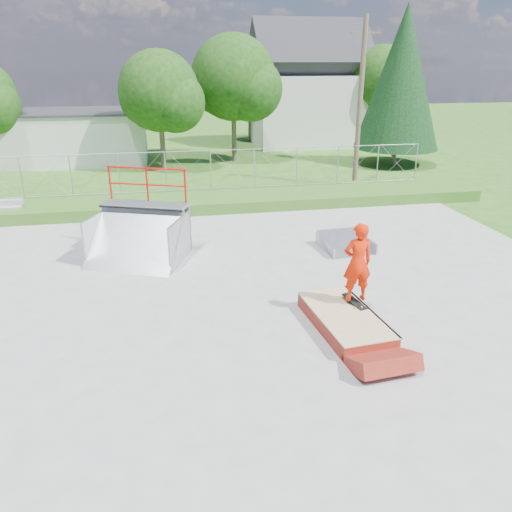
{
  "coord_description": "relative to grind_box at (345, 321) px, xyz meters",
  "views": [
    {
      "loc": [
        -2.21,
        -11.75,
        5.98
      ],
      "look_at": [
        0.15,
        0.48,
        1.1
      ],
      "focal_mm": 35.0,
      "sensor_mm": 36.0,
      "label": 1
    }
  ],
  "objects": [
    {
      "name": "tree_back_mid",
      "position": [
        3.37,
        29.71,
        3.42
      ],
      "size": [
        4.08,
        3.84,
        5.7
      ],
      "color": "brown",
      "rests_on": "ground"
    },
    {
      "name": "tree_center",
      "position": [
        0.94,
        21.67,
        4.64
      ],
      "size": [
        5.44,
        5.12,
        7.6
      ],
      "color": "brown",
      "rests_on": "ground"
    },
    {
      "name": "utility_pole",
      "position": [
        5.65,
        13.85,
        3.79
      ],
      "size": [
        0.24,
        0.24,
        8.0
      ],
      "primitive_type": "cylinder",
      "color": "brown",
      "rests_on": "ground"
    },
    {
      "name": "utility_building_flat",
      "position": [
        -9.85,
        23.85,
        1.29
      ],
      "size": [
        10.0,
        6.0,
        3.0
      ],
      "primitive_type": "cube",
      "color": "beige",
      "rests_on": "ground"
    },
    {
      "name": "tree_right_far",
      "position": [
        12.42,
        25.68,
        4.33
      ],
      "size": [
        5.1,
        4.8,
        7.12
      ],
      "color": "brown",
      "rests_on": "ground"
    },
    {
      "name": "grind_box",
      "position": [
        0.0,
        0.0,
        0.0
      ],
      "size": [
        1.6,
        2.91,
        0.42
      ],
      "rotation": [
        0.0,
        0.0,
        0.09
      ],
      "color": "maroon",
      "rests_on": "concrete_pad"
    },
    {
      "name": "flat_bank_ramp",
      "position": [
        1.93,
        5.06,
        0.03
      ],
      "size": [
        1.68,
        1.78,
        0.48
      ],
      "primitive_type": null,
      "rotation": [
        0.0,
        0.0,
        0.07
      ],
      "color": "#989A9F",
      "rests_on": "concrete_pad"
    },
    {
      "name": "gable_house",
      "position": [
        7.15,
        27.85,
        3.63
      ],
      "size": [
        8.4,
        6.08,
        8.94
      ],
      "color": "beige",
      "rests_on": "ground"
    },
    {
      "name": "ground",
      "position": [
        -1.85,
        1.85,
        -0.21
      ],
      "size": [
        120.0,
        120.0,
        0.0
      ],
      "primitive_type": "plane",
      "color": "#2A5B1A",
      "rests_on": "ground"
    },
    {
      "name": "concrete_pad",
      "position": [
        -1.85,
        1.85,
        -0.19
      ],
      "size": [
        20.0,
        16.0,
        0.04
      ],
      "primitive_type": "cube",
      "color": "gray",
      "rests_on": "ground"
    },
    {
      "name": "concrete_stairs",
      "position": [
        -10.35,
        10.55,
        0.19
      ],
      "size": [
        1.5,
        1.6,
        0.8
      ],
      "primitive_type": null,
      "color": "gray",
      "rests_on": "ground"
    },
    {
      "name": "chain_link_fence",
      "position": [
        -1.85,
        12.35,
        1.19
      ],
      "size": [
        20.0,
        0.06,
        1.8
      ],
      "primitive_type": null,
      "color": "#93969B",
      "rests_on": "grass_berm"
    },
    {
      "name": "grass_berm",
      "position": [
        -1.85,
        11.35,
        0.04
      ],
      "size": [
        24.0,
        3.0,
        0.5
      ],
      "primitive_type": "cube",
      "color": "#2A5B1A",
      "rests_on": "ground"
    },
    {
      "name": "skateboard",
      "position": [
        0.4,
        0.45,
        0.25
      ],
      "size": [
        0.44,
        0.82,
        0.13
      ],
      "primitive_type": "cube",
      "rotation": [
        0.14,
        0.0,
        0.3
      ],
      "color": "black",
      "rests_on": "grind_box"
    },
    {
      "name": "quarter_pipe",
      "position": [
        -4.93,
        5.34,
        1.19
      ],
      "size": [
        3.47,
        3.23,
        2.79
      ],
      "primitive_type": null,
      "rotation": [
        0.0,
        0.0,
        -0.38
      ],
      "color": "#989A9F",
      "rests_on": "concrete_pad"
    },
    {
      "name": "tree_left_near",
      "position": [
        -3.6,
        19.69,
        4.03
      ],
      "size": [
        4.76,
        4.48,
        6.65
      ],
      "color": "brown",
      "rests_on": "ground"
    },
    {
      "name": "skater",
      "position": [
        0.4,
        0.45,
        1.23
      ],
      "size": [
        0.72,
        0.47,
        1.95
      ],
      "primitive_type": "imported",
      "rotation": [
        0.0,
        0.0,
        3.15
      ],
      "color": "red",
      "rests_on": "grind_box"
    },
    {
      "name": "conifer_tree",
      "position": [
        10.15,
        18.85,
        4.84
      ],
      "size": [
        5.04,
        5.04,
        9.1
      ],
      "color": "brown",
      "rests_on": "ground"
    }
  ]
}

